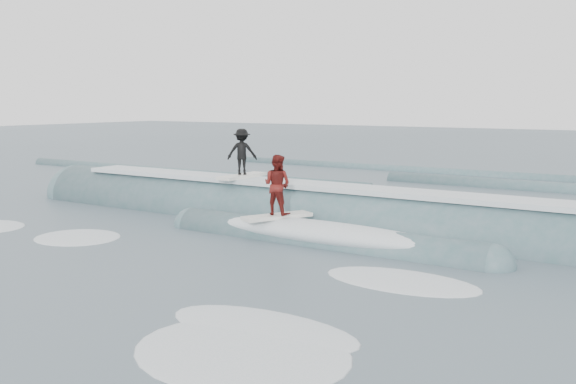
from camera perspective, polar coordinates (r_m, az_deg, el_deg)
The scene contains 6 objects.
ground at distance 14.89m, azimuth -11.38°, elevation -6.64°, with size 160.00×160.00×0.00m, color #3D515A.
breaking_wave at distance 19.47m, azimuth 1.72°, elevation -2.90°, with size 23.61×3.98×2.40m.
surfer_black at distance 20.90m, azimuth -4.11°, elevation 3.33°, with size 1.11×2.01×1.59m.
surfer_red at distance 17.54m, azimuth -0.97°, elevation 0.32°, with size 1.37×2.04×1.76m.
whitewater at distance 13.61m, azimuth -11.76°, elevation -8.06°, with size 15.43×7.70×0.10m.
far_swells at distance 30.30m, azimuth 10.99°, elevation 0.83°, with size 43.12×8.65×0.80m.
Camera 1 is at (10.12, -10.26, 3.74)m, focal length 40.00 mm.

